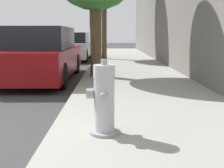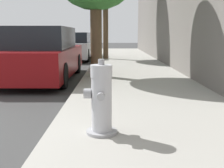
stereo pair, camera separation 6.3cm
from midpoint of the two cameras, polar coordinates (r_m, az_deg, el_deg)
name	(u,v)px [view 1 (the left image)]	position (r m, az deg, el deg)	size (l,w,h in m)	color
sidewalk_slab	(170,143)	(3.38, 11.25, -11.63)	(2.90, 40.00, 0.15)	#99968E
fire_hydrant	(104,100)	(3.29, -2.21, -3.35)	(0.39, 0.38, 0.88)	#97979C
parked_car_near	(42,55)	(8.35, -14.20, 5.72)	(1.77, 4.55, 1.51)	maroon
parked_car_mid	(73,47)	(14.70, -8.09, 7.51)	(1.71, 4.28, 1.39)	#B7B7BC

